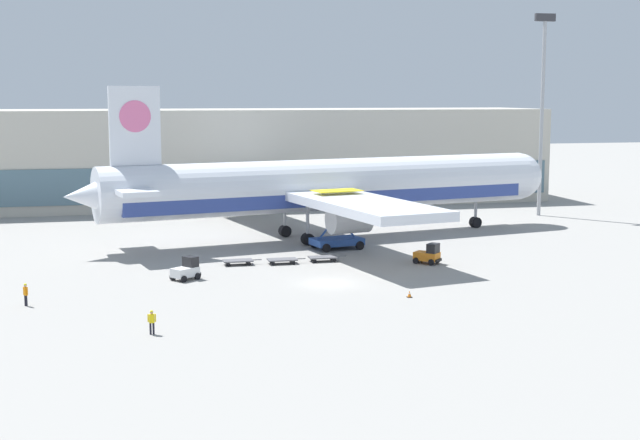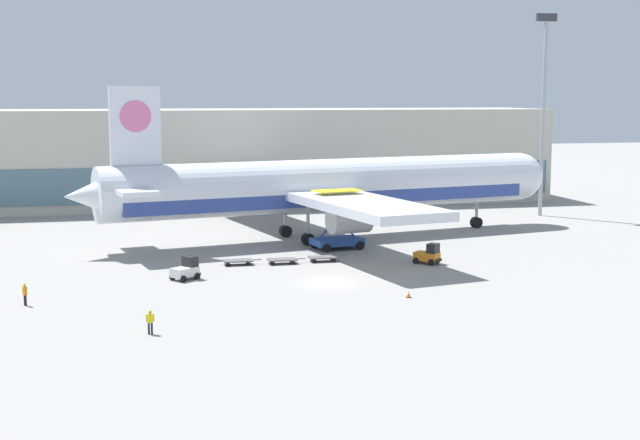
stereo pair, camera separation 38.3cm
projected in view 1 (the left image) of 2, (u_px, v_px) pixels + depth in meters
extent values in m
plane|color=gray|center=(328.00, 283.00, 76.72)|extent=(400.00, 400.00, 0.00)
cube|color=#BCB7A8|center=(247.00, 156.00, 133.32)|extent=(90.00, 18.00, 14.00)
cube|color=slate|center=(257.00, 183.00, 124.99)|extent=(88.20, 0.20, 4.90)
cylinder|color=#9EA0A5|center=(542.00, 120.00, 118.30)|extent=(0.50, 0.50, 25.66)
cube|color=#333338|center=(545.00, 17.00, 116.45)|extent=(2.80, 0.50, 1.00)
cylinder|color=silver|center=(330.00, 185.00, 99.93)|extent=(52.11, 16.03, 5.80)
cube|color=#2D428E|center=(330.00, 196.00, 100.11)|extent=(48.01, 15.09, 1.45)
sphere|color=silver|center=(518.00, 176.00, 110.73)|extent=(5.68, 5.68, 5.68)
cone|color=silver|center=(96.00, 196.00, 89.12)|extent=(7.35, 6.67, 5.51)
cube|color=silver|center=(135.00, 126.00, 89.89)|extent=(5.18, 1.47, 8.00)
cylinder|color=pink|center=(135.00, 116.00, 89.76)|extent=(3.25, 1.18, 3.20)
cube|color=silver|center=(126.00, 188.00, 90.34)|extent=(6.11, 13.46, 0.50)
cube|color=silver|center=(309.00, 192.00, 98.95)|extent=(17.39, 48.63, 0.90)
cylinder|color=#9EA0A5|center=(349.00, 220.00, 90.14)|extent=(4.67, 3.58, 2.80)
cylinder|color=#9EA0A5|center=(275.00, 199.00, 108.26)|extent=(4.67, 3.58, 2.80)
cylinder|color=#9EA0A5|center=(476.00, 206.00, 108.62)|extent=(0.36, 0.36, 4.00)
cylinder|color=black|center=(475.00, 222.00, 108.89)|extent=(1.45, 1.14, 1.30)
cylinder|color=#9EA0A5|center=(308.00, 221.00, 95.80)|extent=(0.36, 0.36, 4.00)
cylinder|color=black|center=(308.00, 239.00, 96.08)|extent=(1.45, 1.14, 1.30)
cylinder|color=#9EA0A5|center=(285.00, 214.00, 101.55)|extent=(0.36, 0.36, 4.00)
cylinder|color=black|center=(285.00, 231.00, 101.83)|extent=(1.45, 1.14, 1.30)
cube|color=#284C99|center=(337.00, 241.00, 93.82)|extent=(5.69, 3.97, 0.70)
cube|color=#B2B2B7|center=(337.00, 196.00, 93.15)|extent=(5.41, 3.78, 0.30)
cube|color=yellow|center=(337.00, 191.00, 93.08)|extent=(5.41, 3.78, 0.08)
cube|color=#284C99|center=(337.00, 217.00, 93.46)|extent=(4.22, 1.01, 4.59)
cube|color=#284C99|center=(337.00, 217.00, 93.46)|extent=(4.22, 1.01, 4.59)
cylinder|color=black|center=(347.00, 241.00, 96.03)|extent=(0.95, 0.53, 0.90)
cylinder|color=black|center=(360.00, 245.00, 93.33)|extent=(0.95, 0.53, 0.90)
cylinder|color=black|center=(314.00, 244.00, 94.41)|extent=(0.95, 0.53, 0.90)
cylinder|color=black|center=(326.00, 248.00, 91.71)|extent=(0.95, 0.53, 0.90)
cube|color=silver|center=(185.00, 272.00, 78.00)|extent=(2.68, 2.50, 0.80)
cube|color=black|center=(191.00, 261.00, 78.37)|extent=(1.46, 1.53, 0.90)
cube|color=black|center=(196.00, 273.00, 78.97)|extent=(0.88, 1.11, 0.24)
cylinder|color=black|center=(187.00, 274.00, 79.11)|extent=(0.62, 0.55, 0.60)
cylinder|color=black|center=(197.00, 276.00, 78.22)|extent=(0.62, 0.55, 0.60)
cylinder|color=black|center=(173.00, 277.00, 77.89)|extent=(0.62, 0.55, 0.60)
cylinder|color=black|center=(184.00, 279.00, 77.00)|extent=(0.62, 0.55, 0.60)
cube|color=orange|center=(427.00, 256.00, 85.65)|extent=(2.62, 2.61, 0.80)
cube|color=black|center=(433.00, 248.00, 85.20)|extent=(1.51, 1.51, 0.90)
cube|color=black|center=(438.00, 260.00, 85.05)|extent=(1.00, 1.01, 0.24)
cylinder|color=black|center=(437.00, 260.00, 85.88)|extent=(0.60, 0.59, 0.60)
cylinder|color=black|center=(431.00, 262.00, 84.70)|extent=(0.60, 0.59, 0.60)
cylinder|color=black|center=(422.00, 258.00, 86.71)|extent=(0.60, 0.59, 0.60)
cylinder|color=black|center=(416.00, 261.00, 85.53)|extent=(0.60, 0.59, 0.60)
cube|color=#56565B|center=(238.00, 261.00, 84.91)|extent=(2.81, 1.51, 0.12)
cube|color=#56565B|center=(257.00, 260.00, 85.34)|extent=(0.90, 0.08, 0.08)
cylinder|color=black|center=(247.00, 261.00, 85.78)|extent=(0.36, 0.15, 0.36)
cylinder|color=black|center=(249.00, 264.00, 84.56)|extent=(0.36, 0.15, 0.36)
cylinder|color=black|center=(227.00, 262.00, 85.33)|extent=(0.36, 0.15, 0.36)
cylinder|color=black|center=(229.00, 265.00, 84.10)|extent=(0.36, 0.15, 0.36)
cube|color=#56565B|center=(282.00, 260.00, 85.46)|extent=(2.81, 1.51, 0.12)
cube|color=#56565B|center=(301.00, 259.00, 85.89)|extent=(0.90, 0.08, 0.08)
cylinder|color=black|center=(291.00, 260.00, 86.33)|extent=(0.36, 0.15, 0.36)
cylinder|color=black|center=(294.00, 263.00, 85.10)|extent=(0.36, 0.15, 0.36)
cylinder|color=black|center=(271.00, 261.00, 85.88)|extent=(0.36, 0.15, 0.36)
cylinder|color=black|center=(273.00, 264.00, 84.65)|extent=(0.36, 0.15, 0.36)
cube|color=#56565B|center=(323.00, 257.00, 86.69)|extent=(2.81, 1.51, 0.12)
cube|color=#56565B|center=(342.00, 256.00, 87.12)|extent=(0.90, 0.08, 0.08)
cylinder|color=black|center=(331.00, 258.00, 87.57)|extent=(0.36, 0.15, 0.36)
cylinder|color=black|center=(335.00, 260.00, 86.34)|extent=(0.36, 0.15, 0.36)
cylinder|color=black|center=(312.00, 259.00, 87.11)|extent=(0.36, 0.15, 0.36)
cylinder|color=black|center=(315.00, 261.00, 85.88)|extent=(0.36, 0.15, 0.36)
cylinder|color=black|center=(151.00, 329.00, 60.20)|extent=(0.14, 0.14, 0.81)
cylinder|color=black|center=(154.00, 329.00, 60.23)|extent=(0.14, 0.14, 0.81)
cube|color=yellow|center=(152.00, 318.00, 60.12)|extent=(0.38, 0.25, 0.61)
cylinder|color=yellow|center=(148.00, 318.00, 60.08)|extent=(0.09, 0.09, 0.55)
cylinder|color=yellow|center=(155.00, 318.00, 60.15)|extent=(0.09, 0.09, 0.55)
sphere|color=tan|center=(152.00, 312.00, 60.06)|extent=(0.22, 0.22, 0.22)
sphere|color=yellow|center=(152.00, 312.00, 60.05)|extent=(0.21, 0.21, 0.21)
cylinder|color=black|center=(27.00, 301.00, 68.27)|extent=(0.14, 0.14, 0.85)
cylinder|color=black|center=(25.00, 300.00, 68.41)|extent=(0.14, 0.14, 0.85)
cube|color=orange|center=(25.00, 291.00, 68.24)|extent=(0.38, 0.42, 0.64)
cylinder|color=orange|center=(27.00, 291.00, 68.07)|extent=(0.09, 0.09, 0.58)
cylinder|color=orange|center=(24.00, 290.00, 68.40)|extent=(0.09, 0.09, 0.58)
sphere|color=#DBB28E|center=(25.00, 286.00, 68.18)|extent=(0.23, 0.23, 0.23)
sphere|color=yellow|center=(25.00, 285.00, 68.17)|extent=(0.22, 0.22, 0.22)
cube|color=black|center=(409.00, 297.00, 71.34)|extent=(0.40, 0.40, 0.04)
cone|color=orange|center=(409.00, 294.00, 71.30)|extent=(0.32, 0.32, 0.52)
cylinder|color=white|center=(409.00, 293.00, 71.29)|extent=(0.19, 0.19, 0.07)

